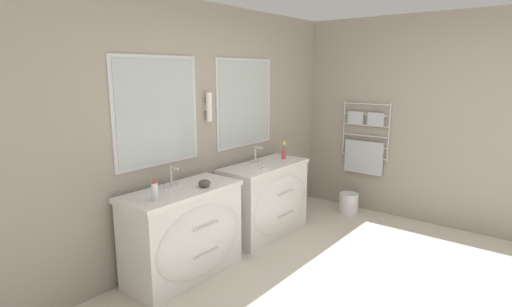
{
  "coord_description": "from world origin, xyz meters",
  "views": [
    {
      "loc": [
        -2.97,
        -1.03,
        1.91
      ],
      "look_at": [
        0.09,
        1.39,
        1.1
      ],
      "focal_mm": 28.0,
      "sensor_mm": 36.0,
      "label": 1
    }
  ],
  "objects_px": {
    "waste_bin": "(349,203)",
    "vanity_left": "(185,233)",
    "vanity_right": "(267,199)",
    "amenity_bowl": "(204,183)",
    "toiletry_bottle": "(155,191)",
    "flower_vase": "(284,151)"
  },
  "relations": [
    {
      "from": "waste_bin",
      "to": "vanity_left",
      "type": "bearing_deg",
      "value": 169.57
    },
    {
      "from": "toiletry_bottle",
      "to": "amenity_bowl",
      "type": "height_order",
      "value": "toiletry_bottle"
    },
    {
      "from": "vanity_right",
      "to": "toiletry_bottle",
      "type": "height_order",
      "value": "toiletry_bottle"
    },
    {
      "from": "vanity_left",
      "to": "toiletry_bottle",
      "type": "bearing_deg",
      "value": -171.73
    },
    {
      "from": "vanity_left",
      "to": "waste_bin",
      "type": "distance_m",
      "value": 2.58
    },
    {
      "from": "vanity_left",
      "to": "vanity_right",
      "type": "bearing_deg",
      "value": 0.0
    },
    {
      "from": "toiletry_bottle",
      "to": "flower_vase",
      "type": "distance_m",
      "value": 2.01
    },
    {
      "from": "amenity_bowl",
      "to": "waste_bin",
      "type": "relative_size",
      "value": 0.42
    },
    {
      "from": "flower_vase",
      "to": "vanity_left",
      "type": "bearing_deg",
      "value": -179.33
    },
    {
      "from": "flower_vase",
      "to": "waste_bin",
      "type": "relative_size",
      "value": 0.78
    },
    {
      "from": "flower_vase",
      "to": "toiletry_bottle",
      "type": "bearing_deg",
      "value": -177.95
    },
    {
      "from": "vanity_right",
      "to": "amenity_bowl",
      "type": "relative_size",
      "value": 9.75
    },
    {
      "from": "vanity_right",
      "to": "toiletry_bottle",
      "type": "bearing_deg",
      "value": -178.15
    },
    {
      "from": "toiletry_bottle",
      "to": "flower_vase",
      "type": "relative_size",
      "value": 0.8
    },
    {
      "from": "flower_vase",
      "to": "waste_bin",
      "type": "bearing_deg",
      "value": -28.83
    },
    {
      "from": "vanity_left",
      "to": "waste_bin",
      "type": "xyz_separation_m",
      "value": [
        2.52,
        -0.46,
        -0.28
      ]
    },
    {
      "from": "toiletry_bottle",
      "to": "vanity_right",
      "type": "bearing_deg",
      "value": 1.85
    },
    {
      "from": "toiletry_bottle",
      "to": "waste_bin",
      "type": "relative_size",
      "value": 0.62
    },
    {
      "from": "vanity_right",
      "to": "waste_bin",
      "type": "bearing_deg",
      "value": -20.31
    },
    {
      "from": "toiletry_bottle",
      "to": "flower_vase",
      "type": "bearing_deg",
      "value": 2.05
    },
    {
      "from": "amenity_bowl",
      "to": "vanity_left",
      "type": "bearing_deg",
      "value": 153.26
    },
    {
      "from": "vanity_left",
      "to": "vanity_right",
      "type": "relative_size",
      "value": 1.0
    }
  ]
}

